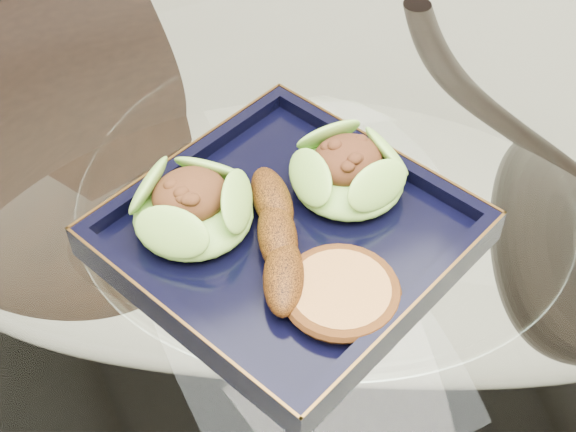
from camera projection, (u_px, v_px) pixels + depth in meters
name	position (u px, v px, depth m)	size (l,w,h in m)	color
dining_table	(318.00, 330.00, 0.85)	(1.13, 1.13, 0.77)	white
dining_chair	(68.00, 123.00, 1.22)	(0.40, 0.40, 0.91)	black
navy_plate	(288.00, 239.00, 0.71)	(0.27, 0.27, 0.02)	black
lettuce_wrap_left	(193.00, 209.00, 0.69)	(0.11, 0.11, 0.04)	#62982C
lettuce_wrap_right	(348.00, 174.00, 0.72)	(0.10, 0.10, 0.04)	#6BA730
roasted_plantain	(277.00, 236.00, 0.68)	(0.16, 0.03, 0.03)	#5E2F09
crumb_patty	(340.00, 294.00, 0.64)	(0.09, 0.09, 0.02)	#C37941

